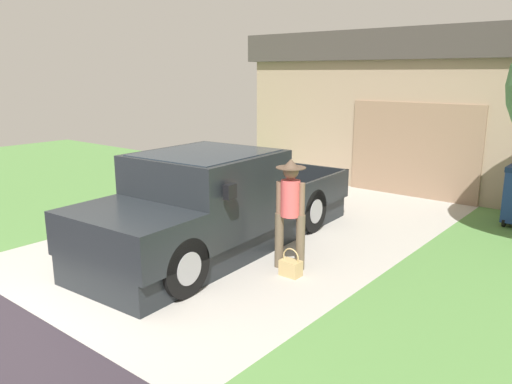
% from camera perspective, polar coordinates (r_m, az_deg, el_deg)
% --- Properties ---
extents(pickup_truck, '(2.26, 5.51, 1.63)m').
position_cam_1_polar(pickup_truck, '(8.02, -5.27, -1.78)').
color(pickup_truck, black).
rests_on(pickup_truck, ground).
extents(person_with_hat, '(0.43, 0.43, 1.64)m').
position_cam_1_polar(person_with_hat, '(7.22, 3.95, -1.48)').
color(person_with_hat, brown).
rests_on(person_with_hat, ground).
extents(handbag, '(0.29, 0.20, 0.41)m').
position_cam_1_polar(handbag, '(7.21, 4.00, -8.56)').
color(handbag, tan).
rests_on(handbag, ground).
extents(house_with_garage, '(10.92, 7.19, 3.83)m').
position_cam_1_polar(house_with_garage, '(15.13, 24.82, 8.89)').
color(house_with_garage, tan).
rests_on(house_with_garage, ground).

